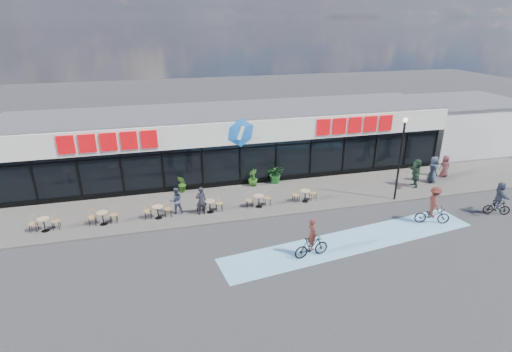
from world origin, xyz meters
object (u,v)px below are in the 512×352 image
at_px(lamp_post, 401,152).
at_px(patron_left, 201,201).
at_px(patron_right, 176,201).
at_px(pedestrian_b, 433,169).
at_px(potted_plant_left, 182,184).
at_px(pedestrian_a, 416,173).
at_px(bistro_set_0, 44,223).
at_px(potted_plant_mid, 276,174).
at_px(potted_plant_right, 253,178).
at_px(cyclist_b, 499,199).
at_px(pedestrian_c, 445,166).
at_px(cyclist_a, 433,208).

distance_m(lamp_post, patron_left, 12.13).
distance_m(patron_right, pedestrian_b, 17.30).
height_order(potted_plant_left, patron_left, patron_left).
bearing_deg(pedestrian_a, patron_right, -69.63).
bearing_deg(potted_plant_left, bistro_set_0, -157.00).
xyz_separation_m(potted_plant_mid, potted_plant_right, (-1.65, -0.15, -0.08)).
relative_size(potted_plant_right, cyclist_b, 0.57).
bearing_deg(cyclist_b, lamp_post, 146.06).
xyz_separation_m(potted_plant_left, patron_right, (-0.57, -2.87, 0.21)).
distance_m(pedestrian_c, cyclist_b, 5.68).
xyz_separation_m(potted_plant_mid, pedestrian_b, (10.41, -2.56, 0.26)).
bearing_deg(potted_plant_left, pedestrian_c, -5.74).
bearing_deg(pedestrian_b, bistro_set_0, 101.33).
distance_m(potted_plant_mid, cyclist_b, 13.37).
relative_size(potted_plant_mid, patron_right, 0.82).
height_order(bistro_set_0, pedestrian_b, pedestrian_b).
distance_m(patron_right, cyclist_a, 14.34).
relative_size(pedestrian_c, cyclist_a, 0.72).
height_order(potted_plant_right, patron_right, patron_right).
distance_m(potted_plant_mid, pedestrian_c, 12.01).
bearing_deg(cyclist_b, pedestrian_b, 96.98).
height_order(lamp_post, pedestrian_a, lamp_post).
distance_m(potted_plant_left, pedestrian_b, 16.90).
xyz_separation_m(patron_right, pedestrian_a, (15.67, 0.03, 0.17)).
xyz_separation_m(pedestrian_a, pedestrian_b, (1.63, 0.40, -0.05)).
height_order(patron_right, pedestrian_a, pedestrian_a).
xyz_separation_m(lamp_post, pedestrian_a, (2.41, 1.48, -2.10)).
relative_size(lamp_post, pedestrian_b, 2.83).
relative_size(bistro_set_0, pedestrian_b, 0.84).
bearing_deg(patron_left, potted_plant_right, -147.40).
bearing_deg(potted_plant_left, potted_plant_mid, 1.10).
bearing_deg(potted_plant_left, cyclist_b, -23.23).
bearing_deg(pedestrian_b, pedestrian_c, -57.53).
xyz_separation_m(patron_left, pedestrian_c, (17.37, 1.53, -0.05)).
height_order(potted_plant_left, pedestrian_c, pedestrian_c).
bearing_deg(potted_plant_mid, pedestrian_a, -18.63).
distance_m(potted_plant_right, cyclist_b, 14.68).
relative_size(bistro_set_0, cyclist_a, 0.71).
bearing_deg(patron_right, pedestrian_b, 174.33).
distance_m(pedestrian_b, cyclist_a, 6.22).
distance_m(cyclist_a, cyclist_b, 4.32).
height_order(lamp_post, potted_plant_right, lamp_post).
distance_m(pedestrian_a, pedestrian_b, 1.68).
height_order(potted_plant_left, pedestrian_a, pedestrian_a).
height_order(lamp_post, patron_right, lamp_post).
height_order(lamp_post, bistro_set_0, lamp_post).
xyz_separation_m(potted_plant_mid, cyclist_a, (6.70, -7.55, 0.16)).
height_order(potted_plant_right, pedestrian_c, pedestrian_c).
bearing_deg(cyclist_a, potted_plant_mid, 131.58).
bearing_deg(patron_left, cyclist_b, 158.03).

